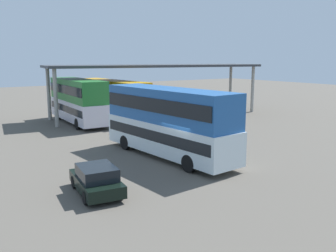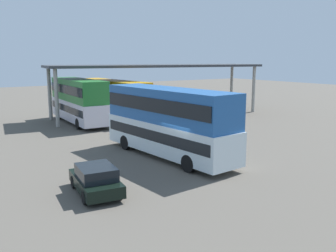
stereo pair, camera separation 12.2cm
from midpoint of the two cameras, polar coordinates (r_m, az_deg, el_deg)
The scene contains 6 objects.
ground_plane at distance 21.65m, azimuth 3.53°, elevation -6.14°, with size 140.00×140.00×0.00m, color #555048.
double_decker_main at distance 22.94m, azimuth 0.14°, elevation 0.97°, with size 3.44×10.75×4.38m.
parked_hatchback at distance 17.37m, azimuth -11.05°, elevation -8.23°, with size 2.14×3.87×1.35m.
double_decker_near_canopy at distance 36.32m, azimuth -13.74°, elevation 4.10°, with size 2.84×10.27×4.26m.
double_decker_mid_row at distance 38.27m, azimuth -8.51°, elevation 4.40°, with size 3.12×11.66×4.00m.
depot_canopy at distance 39.85m, azimuth -1.39°, elevation 9.09°, with size 24.11×8.82×5.56m.
Camera 2 is at (-12.45, -16.59, 6.19)m, focal length 38.92 mm.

